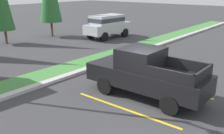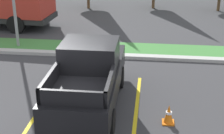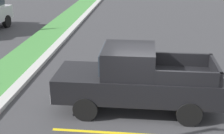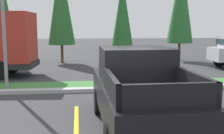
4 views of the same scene
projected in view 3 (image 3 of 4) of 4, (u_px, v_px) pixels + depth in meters
name	position (u px, v px, depth m)	size (l,w,h in m)	color
ground_plane	(152.00, 122.00, 9.99)	(120.00, 120.00, 0.00)	#38383A
parking_line_near	(135.00, 134.00, 9.33)	(0.12, 4.80, 0.01)	yellow
parking_line_far	(139.00, 90.00, 12.22)	(0.12, 4.80, 0.01)	yellow
pickup_truck_main	(136.00, 80.00, 10.42)	(2.01, 5.24, 2.10)	black
traffic_cone	(160.00, 74.00, 12.95)	(0.36, 0.36, 0.60)	orange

